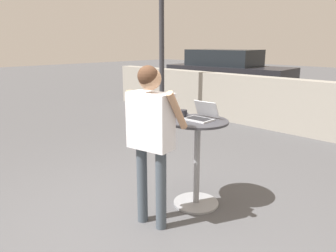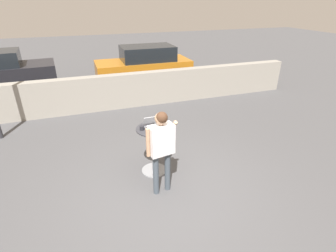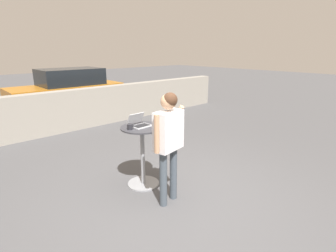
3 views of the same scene
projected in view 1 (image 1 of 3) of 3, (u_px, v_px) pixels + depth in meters
name	position (u px, v px, depth m)	size (l,w,h in m)	color
ground_plane	(150.00, 229.00, 3.39)	(50.00, 50.00, 0.00)	#4C4C4F
pavement_kerb	(326.00, 111.00, 6.46)	(12.61, 0.35, 1.14)	gray
cafe_table	(197.00, 155.00, 3.77)	(0.69, 0.69, 1.03)	gray
laptop	(201.00, 116.00, 3.70)	(0.31, 0.31, 0.20)	#B7BABF
coffee_mug	(183.00, 114.00, 3.82)	(0.12, 0.09, 0.09)	#232328
standing_person	(150.00, 127.00, 3.22)	(0.59, 0.44, 1.67)	#424C56
parked_car_further_down	(227.00, 74.00, 11.25)	(4.36, 2.03, 1.64)	black
street_lamp	(161.00, 9.00, 7.55)	(0.32, 0.32, 4.02)	#2D2D33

